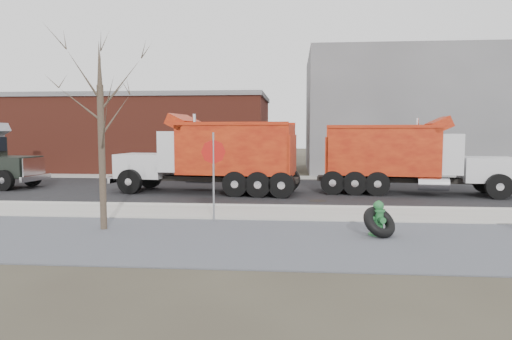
# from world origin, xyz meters

# --- Properties ---
(ground) EXTENTS (120.00, 120.00, 0.00)m
(ground) POSITION_xyz_m (0.00, 0.00, 0.00)
(ground) COLOR #383328
(ground) RESTS_ON ground
(gravel_verge) EXTENTS (60.00, 5.00, 0.03)m
(gravel_verge) POSITION_xyz_m (0.00, -3.50, 0.01)
(gravel_verge) COLOR slate
(gravel_verge) RESTS_ON ground
(sidewalk) EXTENTS (60.00, 2.50, 0.06)m
(sidewalk) POSITION_xyz_m (0.00, 0.25, 0.03)
(sidewalk) COLOR #9E9B93
(sidewalk) RESTS_ON ground
(curb) EXTENTS (60.00, 0.15, 0.11)m
(curb) POSITION_xyz_m (0.00, 1.55, 0.06)
(curb) COLOR #9E9B93
(curb) RESTS_ON ground
(road) EXTENTS (60.00, 9.40, 0.02)m
(road) POSITION_xyz_m (0.00, 6.30, 0.01)
(road) COLOR black
(road) RESTS_ON ground
(far_sidewalk) EXTENTS (60.00, 2.00, 0.06)m
(far_sidewalk) POSITION_xyz_m (0.00, 12.00, 0.03)
(far_sidewalk) COLOR #9E9B93
(far_sidewalk) RESTS_ON ground
(building_grey) EXTENTS (12.00, 10.00, 8.00)m
(building_grey) POSITION_xyz_m (9.00, 18.00, 4.00)
(building_grey) COLOR gray
(building_grey) RESTS_ON ground
(building_brick) EXTENTS (20.20, 8.20, 5.30)m
(building_brick) POSITION_xyz_m (-10.00, 17.00, 2.65)
(building_brick) COLOR maroon
(building_brick) RESTS_ON ground
(bare_tree) EXTENTS (3.20, 3.20, 5.20)m
(bare_tree) POSITION_xyz_m (-3.20, -2.60, 3.30)
(bare_tree) COLOR #382D23
(bare_tree) RESTS_ON ground
(fire_hydrant) EXTENTS (0.54, 0.52, 0.94)m
(fire_hydrant) POSITION_xyz_m (4.29, -2.71, 0.43)
(fire_hydrant) COLOR #2B7239
(fire_hydrant) RESTS_ON ground
(truck_tire) EXTENTS (1.19, 1.16, 0.85)m
(truck_tire) POSITION_xyz_m (4.29, -2.86, 0.40)
(truck_tire) COLOR black
(truck_tire) RESTS_ON ground
(stop_sign) EXTENTS (0.72, 0.20, 2.71)m
(stop_sign) POSITION_xyz_m (-0.34, -1.21, 1.85)
(stop_sign) COLOR gray
(stop_sign) RESTS_ON ground
(dump_truck_red_a) EXTENTS (8.31, 3.20, 3.33)m
(dump_truck_red_a) POSITION_xyz_m (6.92, 5.65, 1.69)
(dump_truck_red_a) COLOR black
(dump_truck_red_a) RESTS_ON ground
(dump_truck_red_b) EXTENTS (8.27, 3.20, 3.46)m
(dump_truck_red_b) POSITION_xyz_m (-1.47, 5.20, 1.76)
(dump_truck_red_b) COLOR black
(dump_truck_red_b) RESTS_ON ground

